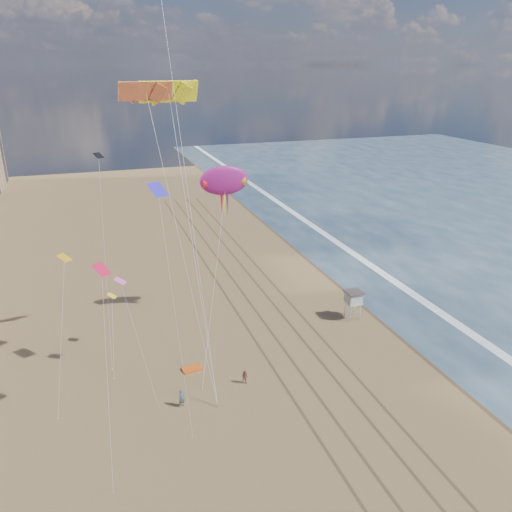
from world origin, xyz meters
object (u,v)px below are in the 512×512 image
(grounded_kite, at_px, (192,369))
(kite_flyer_b, at_px, (245,377))
(kite_flyer_a, at_px, (182,398))
(lifeguard_stand, at_px, (353,298))
(show_kite, at_px, (224,181))

(grounded_kite, relative_size, kite_flyer_b, 1.32)
(kite_flyer_a, distance_m, kite_flyer_b, 6.68)
(grounded_kite, xyz_separation_m, kite_flyer_a, (-2.05, -5.54, 0.80))
(grounded_kite, bearing_deg, kite_flyer_a, -119.41)
(grounded_kite, bearing_deg, kite_flyer_b, -51.11)
(lifeguard_stand, height_order, show_kite, show_kite)
(kite_flyer_b, bearing_deg, grounded_kite, 165.92)
(kite_flyer_a, height_order, kite_flyer_b, kite_flyer_a)
(kite_flyer_a, bearing_deg, grounded_kite, 39.15)
(lifeguard_stand, bearing_deg, kite_flyer_a, -156.19)
(lifeguard_stand, xyz_separation_m, grounded_kite, (-21.02, -4.64, -2.71))
(kite_flyer_b, bearing_deg, kite_flyer_a, -138.86)
(lifeguard_stand, relative_size, grounded_kite, 1.89)
(grounded_kite, xyz_separation_m, show_kite, (6.66, 10.48, 16.89))
(show_kite, bearing_deg, kite_flyer_b, -98.68)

